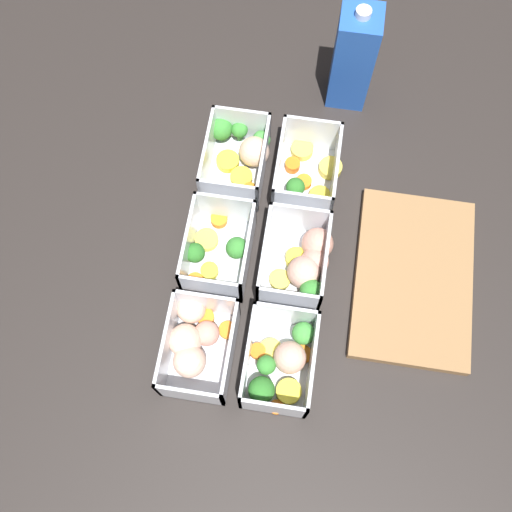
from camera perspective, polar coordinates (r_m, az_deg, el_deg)
The scene contains 9 objects.
ground_plane at distance 0.96m, azimuth 0.00°, elevation -0.61°, with size 4.00×4.00×0.00m, color #282321.
container_near_left at distance 1.01m, azimuth -1.60°, elevation 9.43°, with size 0.15×0.12×0.08m.
container_near_center at distance 0.93m, azimuth -3.69°, elevation 0.60°, with size 0.15×0.10×0.08m.
container_near_right at distance 0.89m, azimuth -5.84°, elevation -8.15°, with size 0.16×0.10×0.08m.
container_far_left at distance 1.00m, azimuth 4.86°, elevation 7.93°, with size 0.15×0.11×0.08m.
container_far_center at distance 0.93m, azimuth 4.58°, elevation -0.55°, with size 0.14×0.11×0.08m.
container_far_right at distance 0.88m, azimuth 2.39°, elevation -10.12°, with size 0.15×0.10×0.08m.
juice_carton at distance 1.05m, azimuth 9.25°, elevation 18.12°, with size 0.07×0.07×0.20m.
cutting_board at distance 0.97m, azimuth 14.74°, elevation -2.01°, with size 0.28×0.18×0.02m.
Camera 1 is at (0.33, 0.05, 0.89)m, focal length 42.00 mm.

